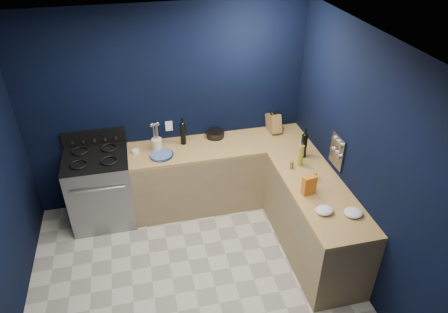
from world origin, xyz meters
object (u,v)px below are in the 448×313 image
object	(u,v)px
gas_range	(101,190)
knife_block	(274,123)
plate_stack	(161,155)
utensil_crock	(157,144)
crouton_bag	(309,185)

from	to	relation	value
gas_range	knife_block	xyz separation A→B (m)	(2.30, 0.19, 0.56)
plate_stack	knife_block	bearing A→B (deg)	10.57
utensil_crock	crouton_bag	bearing A→B (deg)	-40.33
gas_range	utensil_crock	size ratio (longest dim) A/B	5.95
knife_block	crouton_bag	xyz separation A→B (m)	(-0.08, -1.37, -0.01)
plate_stack	crouton_bag	world-z (taller)	crouton_bag
crouton_bag	knife_block	bearing A→B (deg)	75.72
gas_range	knife_block	distance (m)	2.37
knife_block	plate_stack	bearing A→B (deg)	-175.23
gas_range	plate_stack	bearing A→B (deg)	-7.00
gas_range	knife_block	bearing A→B (deg)	4.67
gas_range	crouton_bag	distance (m)	2.57
utensil_crock	knife_block	size ratio (longest dim) A/B	0.63
gas_range	plate_stack	world-z (taller)	plate_stack
utensil_crock	plate_stack	bearing A→B (deg)	-79.47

